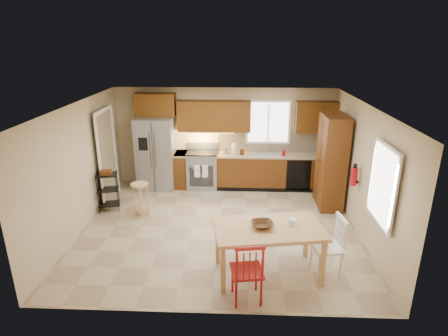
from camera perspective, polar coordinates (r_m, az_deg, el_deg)
floor at (r=7.72m, az=-0.70°, el=-9.06°), size 5.50×5.50×0.00m
ceiling at (r=6.89m, az=-0.78°, el=9.53°), size 5.50×5.00×0.02m
wall_back at (r=9.60m, az=0.07°, el=4.75°), size 5.50×0.02×2.50m
wall_front at (r=4.93m, az=-2.34°, el=-10.17°), size 5.50×0.02×2.50m
wall_left at (r=7.85m, az=-21.22°, el=0.00°), size 0.02×5.00×2.50m
wall_right at (r=7.58m, az=20.50°, el=-0.58°), size 0.02×5.00×2.50m
refrigerator at (r=9.55m, az=-10.27°, el=2.24°), size 0.92×0.75×1.82m
range_stove at (r=9.57m, az=-3.30°, el=-0.28°), size 0.76×0.63×0.92m
base_cabinet_narrow at (r=9.65m, az=-6.54°, el=-0.26°), size 0.30×0.60×0.90m
base_cabinet_run at (r=9.58m, az=7.73°, el=-0.46°), size 2.92×0.60×0.90m
dishwasher at (r=9.38m, az=11.28°, el=-1.11°), size 0.60×0.02×0.78m
backsplash at (r=9.64m, az=7.78°, el=4.17°), size 2.92×0.03×0.55m
upper_over_fridge at (r=9.47m, az=-10.45°, el=9.50°), size 1.00×0.35×0.55m
upper_left_block at (r=9.31m, az=-1.52°, el=7.92°), size 1.80×0.35×0.75m
upper_right_block at (r=9.47m, az=13.88°, el=7.57°), size 1.00×0.35×0.75m
window_back at (r=9.50m, az=6.76°, el=6.95°), size 1.12×0.04×1.12m
sink at (r=9.44m, az=6.69°, el=1.90°), size 0.62×0.46×0.16m
undercab_glow at (r=9.40m, az=-3.35°, el=5.53°), size 1.60×0.30×0.01m
soap_bottle at (r=9.34m, az=9.09°, el=2.46°), size 0.09×0.09×0.19m
paper_towel at (r=9.31m, az=1.52°, el=2.94°), size 0.12×0.12×0.28m
canister_steel at (r=9.33m, az=0.29°, el=2.66°), size 0.11×0.11×0.18m
canister_wood at (r=9.30m, az=2.75°, el=2.46°), size 0.10×0.10×0.14m
pantry at (r=8.64m, az=16.02°, el=0.92°), size 0.50×0.95×2.10m
fire_extinguisher at (r=7.73m, az=19.20°, el=-1.23°), size 0.12×0.12×0.36m
window_right at (r=6.47m, az=23.08°, el=-2.39°), size 0.04×1.02×1.32m
doorway at (r=9.02m, az=-17.46°, el=1.55°), size 0.04×0.95×2.10m
dining_table at (r=6.21m, az=6.70°, el=-12.47°), size 1.84×1.22×0.83m
chair_red at (r=5.60m, az=3.50°, el=-15.23°), size 0.54×0.54×1.00m
chair_white at (r=6.36m, az=15.44°, el=-11.41°), size 0.54×0.54×1.00m
table_bowl at (r=5.99m, az=5.83°, el=-9.00°), size 0.40×0.40×0.08m
table_jar at (r=6.12m, az=10.33°, el=-8.25°), size 0.16×0.16×0.16m
bar_stool at (r=8.21m, az=-12.57°, el=-4.79°), size 0.43×0.43×0.76m
utility_cart at (r=8.65m, az=-17.25°, el=-3.46°), size 0.52×0.45×0.89m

